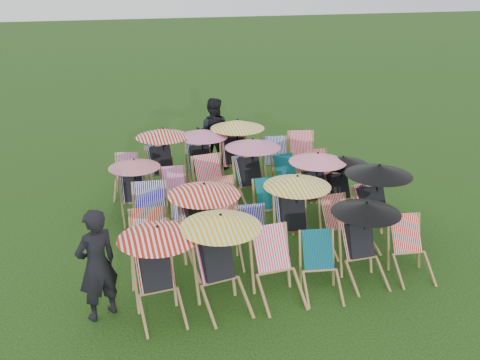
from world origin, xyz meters
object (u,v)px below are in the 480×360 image
object	(u,v)px
deckchair_29	(303,157)
person_left	(97,265)
deckchair_0	(158,271)
deckchair_5	(412,250)
person_rear	(213,133)

from	to	relation	value
deckchair_29	person_left	distance (m)	6.53
deckchair_0	deckchair_5	world-z (taller)	deckchair_0
deckchair_29	person_left	bearing A→B (deg)	-126.80
deckchair_0	person_rear	size ratio (longest dim) A/B	0.76
deckchair_5	deckchair_29	xyz separation A→B (m)	(0.09, 4.59, 0.06)
deckchair_29	deckchair_0	bearing A→B (deg)	-120.36
deckchair_0	deckchair_5	size ratio (longest dim) A/B	1.47
person_rear	deckchair_5	bearing A→B (deg)	130.95
deckchair_5	deckchair_29	distance (m)	4.59
deckchair_29	person_left	world-z (taller)	person_left
person_rear	person_left	bearing A→B (deg)	85.67
person_left	deckchair_0	bearing A→B (deg)	138.11
deckchair_0	deckchair_5	xyz separation A→B (m)	(4.00, -0.09, -0.25)
deckchair_0	person_left	distance (m)	0.84
person_left	person_rear	world-z (taller)	person_rear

